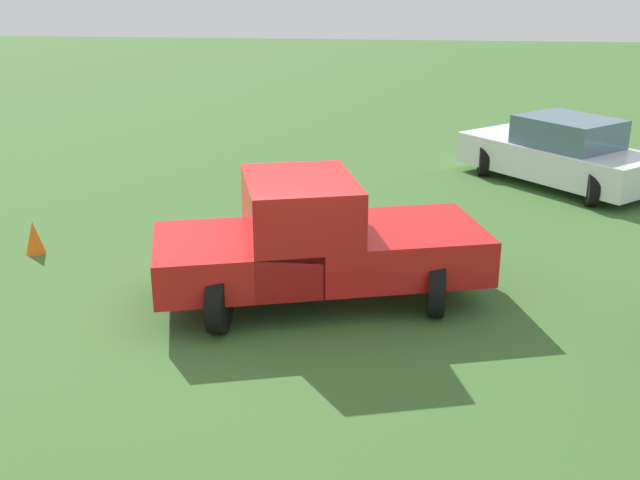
% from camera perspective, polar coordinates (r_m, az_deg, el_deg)
% --- Properties ---
extents(ground_plane, '(80.00, 80.00, 0.00)m').
position_cam_1_polar(ground_plane, '(10.99, -3.26, -4.63)').
color(ground_plane, '#3D662D').
extents(pickup_truck, '(3.05, 4.89, 1.80)m').
position_cam_1_polar(pickup_truck, '(10.71, -0.62, 0.08)').
color(pickup_truck, black).
rests_on(pickup_truck, ground_plane).
extents(sedan_far, '(4.37, 4.17, 1.48)m').
position_cam_1_polar(sedan_far, '(17.41, 17.25, 6.11)').
color(sedan_far, black).
rests_on(sedan_far, ground_plane).
extents(traffic_cone, '(0.32, 0.32, 0.55)m').
position_cam_1_polar(traffic_cone, '(13.55, -20.33, 0.18)').
color(traffic_cone, orange).
rests_on(traffic_cone, ground_plane).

